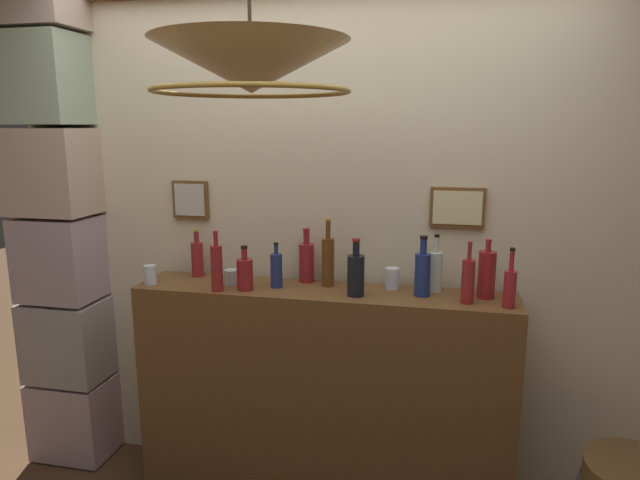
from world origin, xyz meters
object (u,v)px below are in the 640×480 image
at_px(liquor_bottle_scotch, 422,273).
at_px(liquor_bottle_whiskey, 307,261).
at_px(liquor_bottle_port, 356,274).
at_px(glass_tumbler_rocks, 392,278).
at_px(liquor_bottle_vodka, 436,271).
at_px(glass_tumbler_shot, 231,277).
at_px(liquor_bottle_vermouth, 328,260).
at_px(liquor_bottle_mezcal, 217,267).
at_px(pendant_lamp, 251,69).
at_px(liquor_bottle_brandy, 276,270).
at_px(glass_tumbler_highball, 150,275).
at_px(liquor_bottle_gin, 245,273).
at_px(liquor_bottle_amaro, 510,287).
at_px(liquor_bottle_rum, 468,281).
at_px(liquor_bottle_sherry, 487,274).
at_px(liquor_bottle_bourbon, 197,258).

bearing_deg(liquor_bottle_scotch, liquor_bottle_whiskey, 168.70).
height_order(liquor_bottle_port, glass_tumbler_rocks, liquor_bottle_port).
relative_size(liquor_bottle_vodka, glass_tumbler_shot, 3.80).
relative_size(liquor_bottle_vermouth, liquor_bottle_vodka, 1.22).
distance_m(liquor_bottle_vermouth, liquor_bottle_vodka, 0.51).
bearing_deg(liquor_bottle_mezcal, glass_tumbler_rocks, 14.98).
relative_size(glass_tumbler_rocks, pendant_lamp, 0.16).
bearing_deg(liquor_bottle_port, liquor_bottle_brandy, 172.45).
bearing_deg(glass_tumbler_highball, liquor_bottle_gin, 0.69).
distance_m(liquor_bottle_amaro, liquor_bottle_mezcal, 1.30).
bearing_deg(liquor_bottle_rum, pendant_lamp, -138.50).
distance_m(liquor_bottle_whiskey, pendant_lamp, 1.17).
bearing_deg(liquor_bottle_whiskey, liquor_bottle_amaro, -12.44).
bearing_deg(liquor_bottle_mezcal, liquor_bottle_gin, 19.31).
relative_size(liquor_bottle_amaro, liquor_bottle_whiskey, 0.97).
xyz_separation_m(liquor_bottle_vermouth, glass_tumbler_shot, (-0.47, -0.07, -0.09)).
relative_size(liquor_bottle_mezcal, liquor_bottle_scotch, 1.03).
bearing_deg(liquor_bottle_amaro, liquor_bottle_rum, 171.22).
height_order(liquor_bottle_scotch, glass_tumbler_highball, liquor_bottle_scotch).
height_order(liquor_bottle_amaro, liquor_bottle_port, liquor_bottle_port).
bearing_deg(liquor_bottle_gin, liquor_bottle_vermouth, 21.84).
height_order(glass_tumbler_highball, glass_tumbler_shot, glass_tumbler_highball).
bearing_deg(liquor_bottle_sherry, liquor_bottle_vodka, 166.53).
relative_size(liquor_bottle_amaro, liquor_bottle_gin, 1.23).
bearing_deg(liquor_bottle_brandy, glass_tumbler_highball, -172.70).
bearing_deg(liquor_bottle_gin, liquor_bottle_bourbon, 150.81).
distance_m(glass_tumbler_rocks, glass_tumbler_highball, 1.17).
bearing_deg(pendant_lamp, liquor_bottle_amaro, 34.59).
distance_m(liquor_bottle_bourbon, liquor_bottle_scotch, 1.14).
bearing_deg(pendant_lamp, liquor_bottle_vodka, 53.30).
height_order(liquor_bottle_vermouth, pendant_lamp, pendant_lamp).
xyz_separation_m(liquor_bottle_brandy, pendant_lamp, (0.14, -0.71, 0.85)).
height_order(liquor_bottle_vermouth, glass_tumbler_shot, liquor_bottle_vermouth).
bearing_deg(liquor_bottle_brandy, liquor_bottle_port, -7.55).
xyz_separation_m(liquor_bottle_vodka, liquor_bottle_whiskey, (-0.62, 0.03, 0.01)).
xyz_separation_m(liquor_bottle_rum, liquor_bottle_scotch, (-0.20, 0.07, 0.01)).
bearing_deg(liquor_bottle_bourbon, liquor_bottle_vermouth, -2.62).
distance_m(liquor_bottle_gin, liquor_bottle_port, 0.52).
bearing_deg(liquor_bottle_mezcal, liquor_bottle_port, 5.70).
relative_size(liquor_bottle_bourbon, glass_tumbler_highball, 2.63).
distance_m(liquor_bottle_mezcal, glass_tumbler_rocks, 0.82).
distance_m(liquor_bottle_vodka, glass_tumbler_shot, 0.98).
distance_m(liquor_bottle_sherry, glass_tumbler_highball, 1.58).
distance_m(liquor_bottle_sherry, liquor_bottle_vodka, 0.23).
bearing_deg(liquor_bottle_gin, liquor_bottle_vodka, 10.85).
distance_m(liquor_bottle_mezcal, liquor_bottle_whiskey, 0.44).
bearing_deg(pendant_lamp, liquor_bottle_sherry, 42.36).
xyz_separation_m(liquor_bottle_brandy, liquor_bottle_whiskey, (0.12, 0.12, 0.02)).
distance_m(liquor_bottle_vodka, liquor_bottle_whiskey, 0.62).
height_order(liquor_bottle_mezcal, glass_tumbler_shot, liquor_bottle_mezcal).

